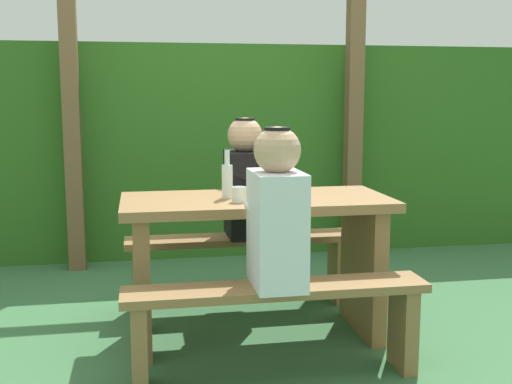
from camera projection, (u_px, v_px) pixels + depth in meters
The scene contains 13 objects.
ground_plane at pixel (256, 337), 3.47m from camera, with size 12.00×12.00×0.00m, color #3C6C42.
hedge_backdrop at pixel (210, 148), 5.48m from camera, with size 6.40×0.90×1.69m, color #2F621E.
pergola_post_left at pixel (72, 128), 4.66m from camera, with size 0.12×0.12×2.12m, color brown.
pergola_post_right at pixel (354, 125), 5.04m from camera, with size 0.12×0.12×2.12m, color brown.
picnic_table at pixel (256, 244), 3.39m from camera, with size 1.40×0.64×0.77m.
bench_near at pixel (276, 312), 2.92m from camera, with size 1.40×0.24×0.45m.
bench_far at pixel (241, 256), 3.92m from camera, with size 1.40×0.24×0.45m.
person_white_shirt at pixel (276, 213), 2.85m from camera, with size 0.25×0.35×0.72m.
person_black_coat at pixel (245, 182), 3.86m from camera, with size 0.25×0.35×0.72m.
drinking_glass at pixel (239, 194), 3.21m from camera, with size 0.08×0.08×0.08m, color silver.
bottle_left at pixel (227, 179), 3.32m from camera, with size 0.06×0.06×0.25m.
bottle_right at pixel (271, 180), 3.28m from camera, with size 0.06×0.06×0.24m.
cell_phone at pixel (283, 194), 3.42m from camera, with size 0.07×0.14×0.01m, color silver.
Camera 1 is at (-0.60, -3.25, 1.31)m, focal length 44.85 mm.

